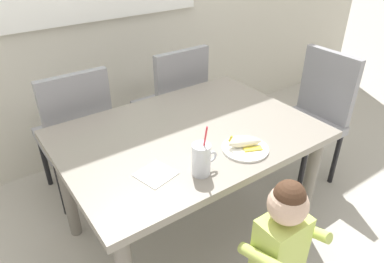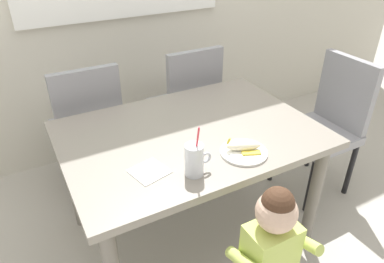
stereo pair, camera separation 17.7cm
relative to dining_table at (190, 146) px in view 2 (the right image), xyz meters
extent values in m
plane|color=#B7B2A8|center=(0.00, 0.00, -0.64)|extent=(24.00, 24.00, 0.00)
cube|color=gray|center=(0.00, 0.00, 0.08)|extent=(1.35, 0.96, 0.04)
cylinder|color=slate|center=(0.59, -0.40, -0.29)|extent=(0.07, 0.07, 0.70)
cylinder|color=slate|center=(-0.59, 0.40, -0.29)|extent=(0.07, 0.07, 0.70)
cylinder|color=slate|center=(0.59, 0.40, -0.29)|extent=(0.07, 0.07, 0.70)
cube|color=gray|center=(-0.40, 0.79, -0.19)|extent=(0.44, 0.44, 0.06)
cube|color=gray|center=(-0.40, 0.59, 0.08)|extent=(0.42, 0.05, 0.48)
cylinder|color=black|center=(-0.21, 0.98, -0.43)|extent=(0.04, 0.04, 0.42)
cylinder|color=black|center=(-0.59, 0.98, -0.43)|extent=(0.04, 0.04, 0.42)
cylinder|color=black|center=(-0.21, 0.60, -0.43)|extent=(0.04, 0.04, 0.42)
cylinder|color=black|center=(-0.59, 0.60, -0.43)|extent=(0.04, 0.04, 0.42)
cube|color=gray|center=(0.35, 0.78, -0.19)|extent=(0.44, 0.44, 0.06)
cube|color=gray|center=(0.35, 0.58, 0.08)|extent=(0.42, 0.05, 0.48)
cylinder|color=black|center=(0.54, 0.97, -0.43)|extent=(0.04, 0.04, 0.42)
cylinder|color=black|center=(0.16, 0.97, -0.43)|extent=(0.04, 0.04, 0.42)
cylinder|color=black|center=(0.54, 0.59, -0.43)|extent=(0.04, 0.04, 0.42)
cylinder|color=black|center=(0.16, 0.59, -0.43)|extent=(0.04, 0.04, 0.42)
cube|color=gray|center=(0.97, -0.02, -0.19)|extent=(0.44, 0.44, 0.06)
cube|color=gray|center=(1.17, -0.02, 0.08)|extent=(0.05, 0.42, 0.48)
cylinder|color=black|center=(0.78, 0.17, -0.43)|extent=(0.04, 0.04, 0.42)
cylinder|color=black|center=(0.78, -0.21, -0.43)|extent=(0.04, 0.04, 0.42)
cylinder|color=black|center=(1.16, 0.17, -0.43)|extent=(0.04, 0.04, 0.42)
cylinder|color=black|center=(1.16, -0.21, -0.43)|extent=(0.04, 0.04, 0.42)
cube|color=#C6DB66|center=(0.02, -0.69, -0.15)|extent=(0.22, 0.15, 0.30)
sphere|color=beige|center=(0.02, -0.69, 0.08)|extent=(0.17, 0.17, 0.17)
sphere|color=#472D1E|center=(0.02, -0.69, 0.13)|extent=(0.13, 0.13, 0.13)
cylinder|color=#C6DB66|center=(0.16, -0.71, -0.12)|extent=(0.05, 0.24, 0.13)
cylinder|color=silver|center=(-0.16, -0.33, 0.17)|extent=(0.08, 0.08, 0.15)
cylinder|color=#8C6647|center=(-0.16, -0.33, 0.14)|extent=(0.07, 0.07, 0.08)
torus|color=silver|center=(-0.10, -0.33, 0.17)|extent=(0.06, 0.01, 0.06)
cylinder|color=#E5333F|center=(-0.15, -0.34, 0.24)|extent=(0.01, 0.05, 0.22)
cylinder|color=white|center=(0.13, -0.31, 0.10)|extent=(0.23, 0.23, 0.01)
ellipsoid|color=#F4EAC6|center=(0.13, -0.30, 0.13)|extent=(0.17, 0.11, 0.04)
cube|color=yellow|center=(0.15, -0.34, 0.11)|extent=(0.10, 0.06, 0.01)
cube|color=yellow|center=(0.17, -0.27, 0.11)|extent=(0.10, 0.06, 0.01)
cylinder|color=yellow|center=(0.06, -0.27, 0.16)|extent=(0.03, 0.02, 0.03)
cube|color=white|center=(-0.33, -0.22, 0.10)|extent=(0.18, 0.18, 0.00)
camera|label=1|loc=(-0.92, -1.34, 1.07)|focal=33.16mm
camera|label=2|loc=(-0.77, -1.43, 1.07)|focal=33.16mm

